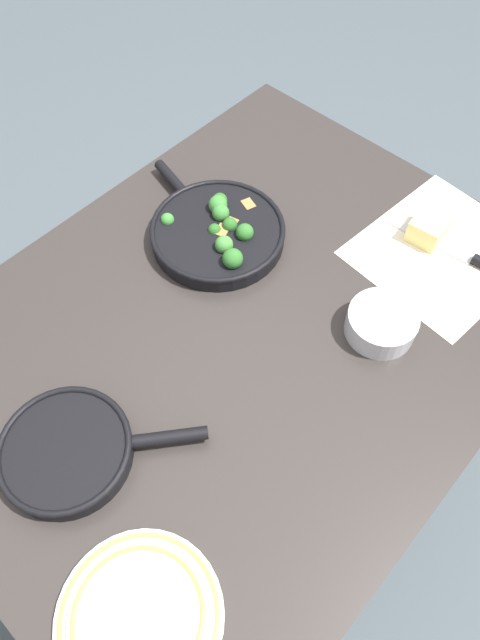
{
  "coord_description": "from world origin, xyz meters",
  "views": [
    {
      "loc": [
        0.45,
        0.41,
        1.7
      ],
      "look_at": [
        0.0,
        0.0,
        0.76
      ],
      "focal_mm": 32.0,
      "sensor_mm": 36.0,
      "label": 1
    }
  ],
  "objects": [
    {
      "name": "ground_plane",
      "position": [
        0.0,
        0.0,
        0.0
      ],
      "size": [
        14.0,
        14.0,
        0.0
      ],
      "primitive_type": "plane",
      "color": "#424C51"
    },
    {
      "name": "dining_table_red",
      "position": [
        0.0,
        0.0,
        0.66
      ],
      "size": [
        1.26,
        0.97,
        0.74
      ],
      "color": "#2D2826",
      "rests_on": "ground_plane"
    },
    {
      "name": "skillet_broccoli",
      "position": [
        -0.13,
        -0.19,
        0.76
      ],
      "size": [
        0.3,
        0.4,
        0.07
      ],
      "rotation": [
        0.0,
        0.0,
        4.48
      ],
      "color": "black",
      "rests_on": "dining_table_red"
    },
    {
      "name": "skillet_eggs",
      "position": [
        0.4,
        -0.03,
        0.76
      ],
      "size": [
        0.31,
        0.28,
        0.04
      ],
      "rotation": [
        0.0,
        0.0,
        2.45
      ],
      "color": "black",
      "rests_on": "dining_table_red"
    },
    {
      "name": "parchment_sheet",
      "position": [
        -0.44,
        0.2,
        0.74
      ],
      "size": [
        0.39,
        0.35,
        0.0
      ],
      "color": "beige",
      "rests_on": "dining_table_red"
    },
    {
      "name": "grater_knife",
      "position": [
        -0.46,
        0.24,
        0.75
      ],
      "size": [
        0.05,
        0.28,
        0.02
      ],
      "rotation": [
        0.0,
        0.0,
        4.81
      ],
      "color": "silver",
      "rests_on": "dining_table_red"
    },
    {
      "name": "cheese_block",
      "position": [
        -0.45,
        0.14,
        0.76
      ],
      "size": [
        0.09,
        0.08,
        0.05
      ],
      "color": "#EFD67A",
      "rests_on": "dining_table_red"
    },
    {
      "name": "dinner_plate_stack",
      "position": [
        0.48,
        0.24,
        0.75
      ],
      "size": [
        0.25,
        0.25,
        0.03
      ],
      "color": "white",
      "rests_on": "dining_table_red"
    },
    {
      "name": "prep_bowl_steel",
      "position": [
        -0.18,
        0.21,
        0.76
      ],
      "size": [
        0.14,
        0.14,
        0.05
      ],
      "color": "#B7B7BC",
      "rests_on": "dining_table_red"
    }
  ]
}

